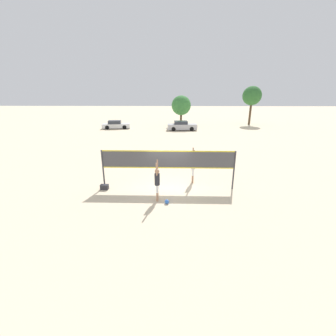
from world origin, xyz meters
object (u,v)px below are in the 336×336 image
parked_car_mid (116,125)px  tree_left_cluster (181,106)px  volleyball (167,202)px  gear_bag (104,187)px  parked_car_near (182,126)px  player_blocker (193,165)px  player_spiker (157,180)px  volleyball_net (168,161)px  tree_right_cluster (252,96)px

parked_car_mid → tree_left_cluster: (10.98, 3.82, 2.99)m
tree_left_cluster → volleyball: bearing=-92.9°
volleyball → gear_bag: 4.26m
parked_car_mid → volleyball: bearing=-78.4°
parked_car_near → parked_car_mid: (-10.99, 1.45, -0.06)m
gear_bag → parked_car_near: (5.42, 23.75, 0.51)m
parked_car_near → parked_car_mid: size_ratio=1.00×
player_blocker → volleyball: size_ratio=9.78×
gear_bag → tree_left_cluster: 29.72m
player_spiker → volleyball: player_spiker is taller
volleyball_net → parked_car_mid: (-9.43, 24.92, -1.12)m
volleyball_net → player_spiker: volleyball_net is taller
player_blocker → volleyball: player_blocker is taller
gear_bag → tree_right_cluster: 36.46m
parked_car_near → parked_car_mid: bearing=168.6°
volleyball → parked_car_mid: 28.59m
parked_car_near → tree_left_cluster: 6.02m
volleyball → parked_car_near: 25.59m
tree_right_cluster → gear_bag: bearing=-120.6°
volleyball_net → volleyball: size_ratio=34.16×
tree_left_cluster → player_blocker: bearing=-89.9°
player_spiker → parked_car_near: player_spiker is taller
volleyball → tree_left_cluster: size_ratio=0.04×
volleyball_net → player_spiker: (-0.53, -1.69, -0.54)m
player_spiker → volleyball: (0.53, -0.38, -1.07)m
gear_bag → parked_car_mid: 25.81m
player_spiker → tree_left_cluster: size_ratio=0.42×
player_spiker → tree_left_cluster: (2.08, 30.42, 2.41)m
volleyball → tree_right_cluster: size_ratio=0.03×
gear_bag → tree_left_cluster: size_ratio=0.09×
parked_car_mid → player_spiker: bearing=-79.2°
parked_car_near → player_blocker: bearing=-93.9°
parked_car_near → tree_right_cluster: size_ratio=0.68×
player_blocker → tree_left_cluster: (-0.03, 27.75, 2.38)m
volleyball_net → tree_left_cluster: 28.83m
player_blocker → volleyball_net: bearing=-58.1°
player_blocker → tree_right_cluster: tree_right_cluster is taller
parked_car_mid → tree_right_cluster: size_ratio=0.68×
volleyball_net → gear_bag: volleyball_net is taller
player_blocker → parked_car_mid: bearing=-155.3°
parked_car_mid → volleyball_net: bearing=-76.9°
parked_car_near → tree_left_cluster: size_ratio=0.89×
tree_right_cluster → parked_car_mid: bearing=-166.2°
parked_car_mid → tree_left_cluster: size_ratio=0.89×
tree_right_cluster → volleyball_net: bearing=-115.3°
parked_car_near → tree_left_cluster: tree_left_cluster is taller
parked_car_mid → tree_left_cluster: 12.00m
player_blocker → volleyball: 3.61m
player_spiker → parked_car_mid: bearing=18.5°
volleyball_net → parked_car_mid: volleyball_net is taller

